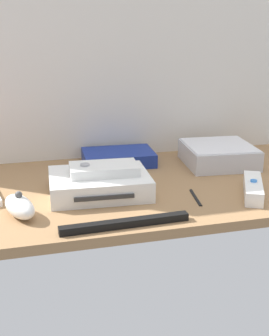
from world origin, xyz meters
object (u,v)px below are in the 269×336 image
object	(u,v)px
remote_wand	(253,188)
remote_nunchuk	(20,206)
remote_classic_pad	(104,169)
game_console	(99,184)
mini_computer	(218,154)
network_router	(120,157)
sensor_bar	(125,223)
stylus_pen	(196,197)

from	to	relation	value
remote_wand	remote_nunchuk	xyz separation A→B (cm)	(-48.28, 1.20, 0.53)
remote_wand	remote_classic_pad	xyz separation A→B (cm)	(-30.41, 9.34, 3.90)
game_console	mini_computer	xyz separation A→B (cm)	(33.54, 12.74, 0.44)
network_router	sensor_bar	world-z (taller)	network_router
game_console	remote_classic_pad	world-z (taller)	remote_classic_pad
remote_nunchuk	remote_classic_pad	bearing A→B (deg)	3.86
network_router	remote_classic_pad	xyz separation A→B (cm)	(-7.95, -19.56, 3.71)
mini_computer	stylus_pen	bearing A→B (deg)	-125.16
remote_classic_pad	sensor_bar	distance (cm)	18.37
network_router	remote_wand	xyz separation A→B (cm)	(22.46, -28.90, -0.19)
game_console	sensor_bar	bearing A→B (deg)	-81.98
stylus_pen	remote_nunchuk	bearing A→B (deg)	-179.72
mini_computer	remote_nunchuk	xyz separation A→B (cm)	(-50.35, -20.79, -0.60)
game_console	remote_wand	world-z (taller)	game_console
network_router	remote_classic_pad	distance (cm)	21.44
network_router	mini_computer	bearing A→B (deg)	-12.69
remote_nunchuk	remote_classic_pad	size ratio (longest dim) A/B	0.73
game_console	network_router	xyz separation A→B (cm)	(9.02, 19.65, -0.50)
network_router	remote_wand	world-z (taller)	same
game_console	stylus_pen	size ratio (longest dim) A/B	2.44
game_console	remote_wand	xyz separation A→B (cm)	(31.48, -9.25, -0.69)
stylus_pen	network_router	bearing A→B (deg)	109.98
game_console	network_router	distance (cm)	21.63
remote_wand	stylus_pen	world-z (taller)	remote_wand
mini_computer	remote_classic_pad	world-z (taller)	remote_classic_pad
remote_wand	remote_classic_pad	bearing A→B (deg)	-170.72
network_router	stylus_pen	world-z (taller)	network_router
mini_computer	remote_classic_pad	bearing A→B (deg)	-158.72
remote_classic_pad	stylus_pen	distance (cm)	20.28
remote_classic_pad	sensor_bar	bearing A→B (deg)	-84.96
game_console	sensor_bar	world-z (taller)	game_console
mini_computer	stylus_pen	size ratio (longest dim) A/B	2.05
mini_computer	stylus_pen	xyz separation A→B (cm)	(-14.52, -20.61, -2.29)
mini_computer	network_router	distance (cm)	25.49
remote_nunchuk	stylus_pen	size ratio (longest dim) A/B	1.21
remote_nunchuk	sensor_bar	xyz separation A→B (cm)	(18.23, -9.62, -1.34)
remote_nunchuk	stylus_pen	world-z (taller)	remote_nunchuk
game_console	remote_classic_pad	size ratio (longest dim) A/B	1.47
mini_computer	network_router	size ratio (longest dim) A/B	0.99
mini_computer	network_router	world-z (taller)	mini_computer
remote_nunchuk	sensor_bar	size ratio (longest dim) A/B	0.45
remote_nunchuk	network_router	bearing A→B (deg)	26.38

